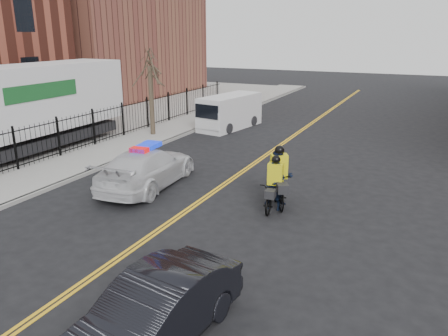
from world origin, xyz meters
The scene contains 15 objects.
ground centered at (0.00, 0.00, 0.00)m, with size 120.00×120.00×0.00m, color black.
center_line_left centered at (-0.08, 8.00, 0.01)m, with size 0.10×60.00×0.01m, color gold.
center_line_right centered at (0.08, 8.00, 0.01)m, with size 0.10×60.00×0.01m, color gold.
sidewalk centered at (-7.50, 8.00, 0.07)m, with size 3.00×60.00×0.15m, color gray.
curb centered at (-6.00, 8.00, 0.07)m, with size 0.20×60.00×0.15m, color gray.
iron_fence centered at (-9.00, 8.00, 1.00)m, with size 0.12×28.00×2.00m, color black, non-canonical shape.
lot_pad centered at (-18.00, 8.00, 0.01)m, with size 18.00×60.00×0.02m, color gray.
warehouse_far centered at (-23.00, 24.00, 7.00)m, with size 14.00×18.00×14.00m, color brown.
street_tree centered at (-7.60, 10.00, 3.53)m, with size 3.20×3.20×4.80m.
police_cruiser centered at (-2.71, 2.48, 0.79)m, with size 2.73×5.61×1.73m.
dark_sedan centered at (2.90, -5.29, 0.73)m, with size 1.54×4.43×1.46m, color black.
cargo_van centered at (-4.49, 14.08, 1.04)m, with size 2.61×5.29×2.12m.
semi_trailer centered at (-11.06, 2.81, 2.52)m, with size 2.94×14.25×4.43m.
cyclist_near centered at (2.72, 2.39, 0.69)m, with size 0.92×2.08×1.97m.
cyclist_far centered at (2.70, 2.82, 0.88)m, with size 1.60×2.22×2.22m.
Camera 1 is at (7.28, -11.29, 5.98)m, focal length 35.00 mm.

